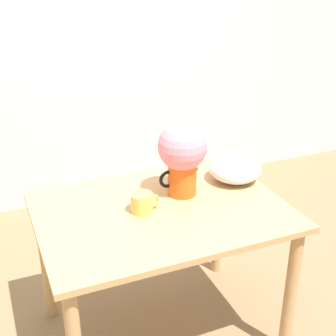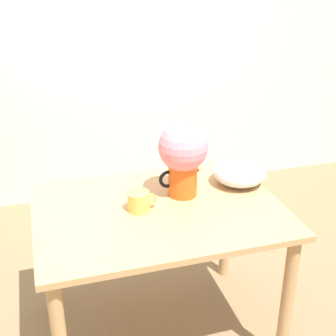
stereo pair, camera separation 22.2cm
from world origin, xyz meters
name	(u,v)px [view 1 (the left image)]	position (x,y,z in m)	size (l,w,h in m)	color
wall_back	(52,36)	(0.00, 1.77, 1.30)	(8.00, 0.05, 2.60)	silver
table	(161,229)	(0.15, 0.10, 0.64)	(1.15, 0.84, 0.75)	tan
flower_vase	(182,153)	(0.30, 0.19, 0.96)	(0.24, 0.24, 0.37)	#E05619
coffee_mug	(143,203)	(0.06, 0.10, 0.79)	(0.14, 0.10, 0.09)	gold
white_bowl	(235,169)	(0.62, 0.23, 0.81)	(0.27, 0.27, 0.13)	silver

